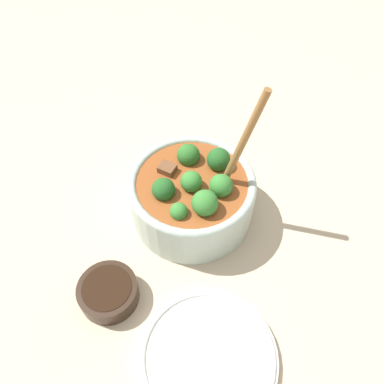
# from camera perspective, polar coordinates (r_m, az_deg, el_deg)

# --- Properties ---
(ground_plane) EXTENTS (4.00, 4.00, 0.00)m
(ground_plane) POSITION_cam_1_polar(r_m,az_deg,el_deg) (0.71, 0.00, -3.07)
(ground_plane) COLOR #C6B293
(stew_bowl) EXTENTS (0.22, 0.22, 0.28)m
(stew_bowl) POSITION_cam_1_polar(r_m,az_deg,el_deg) (0.66, 0.07, -0.30)
(stew_bowl) COLOR #B2C6BC
(stew_bowl) RESTS_ON ground_plane
(condiment_bowl) EXTENTS (0.09, 0.09, 0.04)m
(condiment_bowl) POSITION_cam_1_polar(r_m,az_deg,el_deg) (0.62, -12.64, -14.59)
(condiment_bowl) COLOR black
(condiment_bowl) RESTS_ON ground_plane
(empty_plate) EXTENTS (0.20, 0.20, 0.02)m
(empty_plate) POSITION_cam_1_polar(r_m,az_deg,el_deg) (0.59, 2.35, -23.73)
(empty_plate) COLOR white
(empty_plate) RESTS_ON ground_plane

